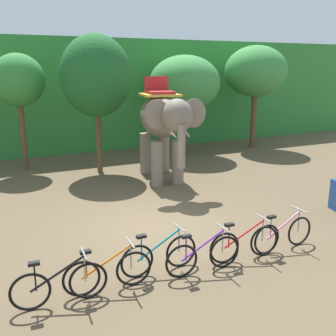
% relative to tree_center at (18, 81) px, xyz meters
% --- Properties ---
extents(ground_plane, '(80.00, 80.00, 0.00)m').
position_rel_tree_center_xyz_m(ground_plane, '(2.47, -7.82, -3.59)').
color(ground_plane, brown).
extents(foliage_hedge, '(36.00, 6.00, 5.49)m').
position_rel_tree_center_xyz_m(foliage_hedge, '(2.47, 5.23, -0.85)').
color(foliage_hedge, '#338438').
rests_on(foliage_hedge, ground).
extents(tree_center, '(2.05, 2.05, 4.65)m').
position_rel_tree_center_xyz_m(tree_center, '(0.00, 0.00, 0.00)').
color(tree_center, brown).
rests_on(tree_center, ground).
extents(tree_center_right, '(2.73, 2.73, 5.36)m').
position_rel_tree_center_xyz_m(tree_center_right, '(2.70, -1.55, 0.19)').
color(tree_center_right, brown).
rests_on(tree_center_right, ground).
extents(tree_right, '(3.32, 3.32, 4.67)m').
position_rel_tree_center_xyz_m(tree_right, '(7.33, -0.01, -0.22)').
color(tree_right, brown).
rests_on(tree_right, ground).
extents(tree_far_left, '(3.14, 3.14, 5.18)m').
position_rel_tree_center_xyz_m(tree_far_left, '(11.33, -0.06, 0.29)').
color(tree_far_left, brown).
rests_on(tree_far_left, ground).
extents(elephant, '(2.21, 4.23, 3.78)m').
position_rel_tree_center_xyz_m(elephant, '(4.51, -3.81, -1.39)').
color(elephant, gray).
rests_on(elephant, ground).
extents(bike_black, '(1.71, 0.52, 0.92)m').
position_rel_tree_center_xyz_m(bike_black, '(-0.42, -10.32, -3.20)').
color(bike_black, black).
rests_on(bike_black, ground).
extents(bike_orange, '(1.71, 0.52, 0.92)m').
position_rel_tree_center_xyz_m(bike_orange, '(0.48, -10.25, -3.20)').
color(bike_orange, black).
rests_on(bike_orange, ground).
extents(bike_teal, '(1.71, 0.52, 0.92)m').
position_rel_tree_center_xyz_m(bike_teal, '(1.64, -10.01, -3.20)').
color(bike_teal, black).
rests_on(bike_teal, ground).
extents(bike_purple, '(1.71, 0.52, 0.92)m').
position_rel_tree_center_xyz_m(bike_purple, '(2.45, -10.40, -3.20)').
color(bike_purple, black).
rests_on(bike_purple, ground).
extents(bike_red, '(1.71, 0.52, 0.92)m').
position_rel_tree_center_xyz_m(bike_red, '(3.55, -10.29, -3.20)').
color(bike_red, black).
rests_on(bike_red, ground).
extents(bike_pink, '(1.71, 0.52, 0.92)m').
position_rel_tree_center_xyz_m(bike_pink, '(4.65, -10.26, -3.20)').
color(bike_pink, black).
rests_on(bike_pink, ground).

